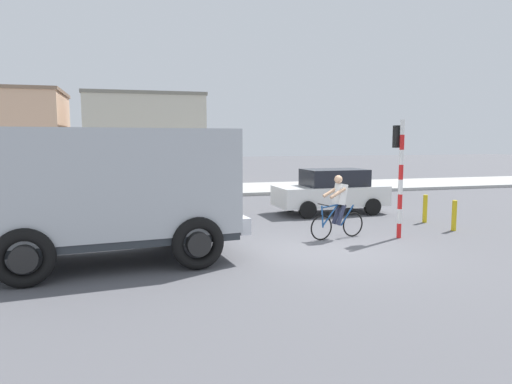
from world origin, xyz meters
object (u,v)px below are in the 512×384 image
object	(u,v)px
truck_foreground	(111,186)
pedestrian_near_kerb	(134,187)
car_red_near	(331,191)
cyclist	(338,207)
bollard_near	(454,216)
traffic_light_pole	(400,162)
car_white_mid	(115,190)
bollard_far	(425,209)

from	to	relation	value
truck_foreground	pedestrian_near_kerb	world-z (taller)	truck_foreground
car_red_near	cyclist	bearing A→B (deg)	-112.06
bollard_near	truck_foreground	bearing A→B (deg)	-173.79
bollard_near	car_red_near	bearing A→B (deg)	117.93
truck_foreground	car_red_near	bearing A→B (deg)	33.98
bollard_near	traffic_light_pole	bearing A→B (deg)	-169.51
car_red_near	pedestrian_near_kerb	bearing A→B (deg)	155.37
truck_foreground	cyclist	xyz separation A→B (m)	(5.81, 0.97, -0.80)
truck_foreground	car_red_near	distance (m)	9.04
truck_foreground	pedestrian_near_kerb	bearing A→B (deg)	86.12
bollard_near	cyclist	bearing A→B (deg)	-178.83
car_white_mid	pedestrian_near_kerb	size ratio (longest dim) A/B	2.54
traffic_light_pole	bollard_near	xyz separation A→B (m)	(2.13, 0.39, -1.62)
traffic_light_pole	car_red_near	xyz separation A→B (m)	(0.01, 4.38, -1.25)
truck_foreground	bollard_far	xyz separation A→B (m)	(9.57, 2.44, -1.22)
car_white_mid	bollard_far	size ratio (longest dim) A/B	4.58
cyclist	car_red_near	bearing A→B (deg)	67.94
truck_foreground	bollard_near	world-z (taller)	truck_foreground
pedestrian_near_kerb	bollard_near	size ratio (longest dim) A/B	1.80
traffic_light_pole	pedestrian_near_kerb	size ratio (longest dim) A/B	1.98
car_red_near	car_white_mid	bearing A→B (deg)	162.77
car_white_mid	bollard_far	xyz separation A→B (m)	(9.70, -4.94, -0.37)
cyclist	pedestrian_near_kerb	xyz separation A→B (m)	(-5.26, 7.23, -0.02)
truck_foreground	car_red_near	xyz separation A→B (m)	(7.46, 5.03, -0.85)
car_white_mid	bollard_near	xyz separation A→B (m)	(9.70, -6.34, -0.37)
car_white_mid	cyclist	bearing A→B (deg)	-47.20
car_red_near	bollard_near	world-z (taller)	car_red_near
car_white_mid	bollard_near	world-z (taller)	car_white_mid
traffic_light_pole	car_white_mid	size ratio (longest dim) A/B	0.78
cyclist	car_white_mid	distance (m)	8.74
car_red_near	truck_foreground	bearing A→B (deg)	-146.02
car_red_near	bollard_far	distance (m)	3.36
car_red_near	bollard_far	bearing A→B (deg)	-50.75
cyclist	pedestrian_near_kerb	world-z (taller)	cyclist
traffic_light_pole	cyclist	bearing A→B (deg)	169.03
traffic_light_pole	pedestrian_near_kerb	distance (m)	10.29
car_white_mid	bollard_near	size ratio (longest dim) A/B	4.58
cyclist	car_red_near	xyz separation A→B (m)	(1.65, 4.06, -0.05)
car_red_near	bollard_near	size ratio (longest dim) A/B	4.49
truck_foreground	cyclist	size ratio (longest dim) A/B	3.29
car_white_mid	pedestrian_near_kerb	world-z (taller)	pedestrian_near_kerb
truck_foreground	car_white_mid	bearing A→B (deg)	90.99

